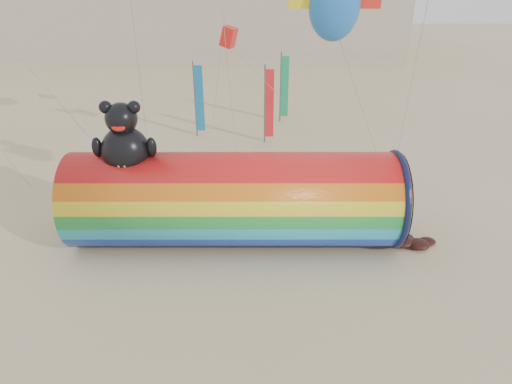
{
  "coord_description": "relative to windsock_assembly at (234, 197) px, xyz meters",
  "views": [
    {
      "loc": [
        0.49,
        -15.48,
        11.0
      ],
      "look_at": [
        0.5,
        1.5,
        2.4
      ],
      "focal_mm": 32.0,
      "sensor_mm": 36.0,
      "label": 1
    }
  ],
  "objects": [
    {
      "name": "ground",
      "position": [
        0.41,
        -1.61,
        -2.11
      ],
      "size": [
        160.0,
        160.0,
        0.0
      ],
      "primitive_type": "plane",
      "color": "#CCB58C",
      "rests_on": "ground"
    },
    {
      "name": "windsock_assembly",
      "position": [
        0.0,
        0.0,
        0.0
      ],
      "size": [
        13.78,
        4.2,
        6.35
      ],
      "color": "red",
      "rests_on": "ground"
    },
    {
      "name": "kite_handler",
      "position": [
        6.59,
        0.5,
        -1.17
      ],
      "size": [
        0.8,
        0.79,
        1.87
      ],
      "primitive_type": "imported",
      "rotation": [
        0.0,
        0.0,
        3.89
      ],
      "color": "#54585B",
      "rests_on": "ground"
    },
    {
      "name": "fabric_bundle",
      "position": [
        7.38,
        -0.44,
        -1.93
      ],
      "size": [
        2.62,
        1.35,
        0.41
      ],
      "color": "#3D110B",
      "rests_on": "ground"
    },
    {
      "name": "festival_banners",
      "position": [
        0.57,
        14.1,
        0.53
      ],
      "size": [
        6.63,
        4.62,
        5.2
      ],
      "color": "#59595E",
      "rests_on": "ground"
    }
  ]
}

